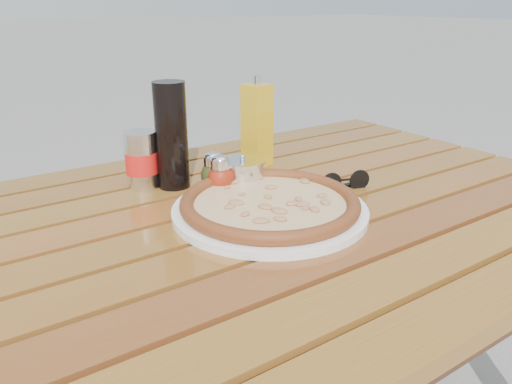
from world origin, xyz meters
TOP-DOWN VIEW (x-y plane):
  - table at (0.00, -0.00)m, footprint 1.40×0.90m
  - plate at (0.00, -0.02)m, footprint 0.40×0.40m
  - pizza at (0.00, -0.02)m, footprint 0.35×0.35m
  - pepper_shaker at (-0.02, 0.12)m, footprint 0.06×0.06m
  - oregano_shaker at (-0.02, 0.15)m, footprint 0.07×0.07m
  - dark_bottle at (-0.08, 0.21)m, footprint 0.07×0.07m
  - soda_can at (-0.14, 0.24)m, footprint 0.08×0.08m
  - olive_oil_cruet at (0.15, 0.24)m, footprint 0.07×0.07m
  - parmesan_tin at (0.04, 0.13)m, footprint 0.11×0.11m
  - sunglasses at (0.21, -0.01)m, footprint 0.11×0.05m

SIDE VIEW (x-z plane):
  - table at x=0.00m, z-range 0.30..1.05m
  - plate at x=0.00m, z-range 0.75..0.76m
  - sunglasses at x=0.21m, z-range 0.74..0.79m
  - pizza at x=0.00m, z-range 0.76..0.79m
  - parmesan_tin at x=0.04m, z-range 0.74..0.82m
  - pepper_shaker at x=-0.02m, z-range 0.75..0.83m
  - oregano_shaker at x=-0.02m, z-range 0.75..0.83m
  - soda_can at x=-0.14m, z-range 0.75..0.87m
  - olive_oil_cruet at x=0.15m, z-range 0.74..0.95m
  - dark_bottle at x=-0.08m, z-range 0.75..0.97m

